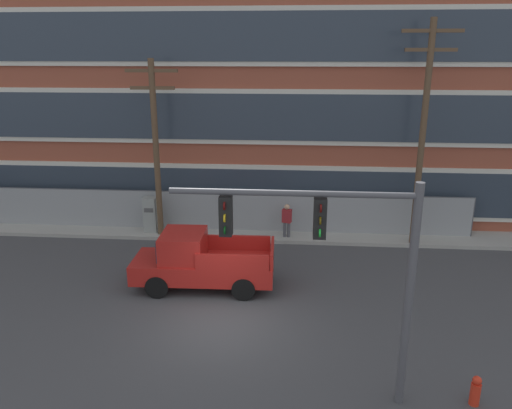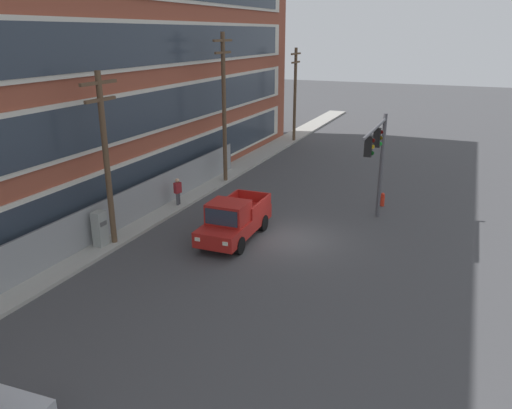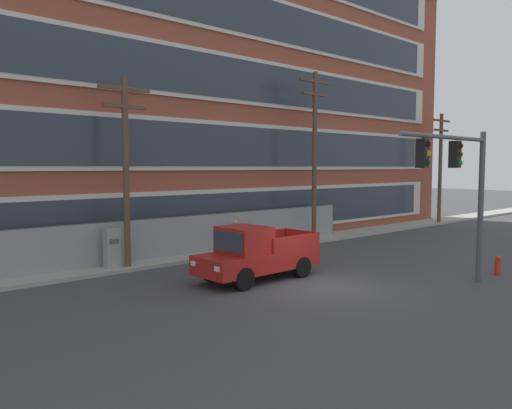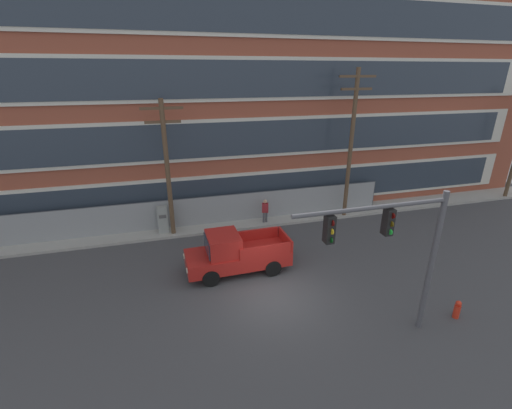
% 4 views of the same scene
% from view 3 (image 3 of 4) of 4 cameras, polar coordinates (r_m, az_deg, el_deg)
% --- Properties ---
extents(ground_plane, '(160.00, 160.00, 0.00)m').
position_cam_3_polar(ground_plane, '(17.97, 8.20, -9.36)').
color(ground_plane, '#424244').
extents(sidewalk_building_side, '(80.00, 1.98, 0.16)m').
position_cam_3_polar(sidewalk_building_side, '(23.73, -6.67, -5.80)').
color(sidewalk_building_side, '#9E9B93').
rests_on(sidewalk_building_side, ground).
extents(brick_mill_building, '(48.15, 9.32, 17.52)m').
position_cam_3_polar(brick_mill_building, '(27.98, -14.47, 13.51)').
color(brick_mill_building, brown).
rests_on(brick_mill_building, ground).
extents(chain_link_fence, '(27.16, 0.06, 1.97)m').
position_cam_3_polar(chain_link_fence, '(22.04, -14.41, -4.26)').
color(chain_link_fence, gray).
rests_on(chain_link_fence, ground).
extents(traffic_signal_mast, '(5.49, 0.43, 5.50)m').
position_cam_3_polar(traffic_signal_mast, '(18.41, 22.33, 3.02)').
color(traffic_signal_mast, '#4C4C51').
rests_on(traffic_signal_mast, ground).
extents(pickup_truck_red, '(5.06, 2.10, 2.06)m').
position_cam_3_polar(pickup_truck_red, '(18.73, -0.04, -5.75)').
color(pickup_truck_red, '#AD1E19').
rests_on(pickup_truck_red, ground).
extents(utility_pole_near_corner, '(2.22, 0.26, 7.86)m').
position_cam_3_polar(utility_pole_near_corner, '(20.90, -14.65, 4.45)').
color(utility_pole_near_corner, brown).
rests_on(utility_pole_near_corner, ground).
extents(utility_pole_midblock, '(2.35, 0.26, 9.39)m').
position_cam_3_polar(utility_pole_midblock, '(27.72, 6.71, 6.18)').
color(utility_pole_midblock, brown).
rests_on(utility_pole_midblock, ground).
extents(utility_pole_far_east, '(2.25, 0.26, 8.12)m').
position_cam_3_polar(utility_pole_far_east, '(39.19, 20.32, 4.40)').
color(utility_pole_far_east, brown).
rests_on(utility_pole_far_east, ground).
extents(electrical_cabinet, '(0.59, 0.48, 1.78)m').
position_cam_3_polar(electrical_cabinet, '(21.20, -16.14, -4.94)').
color(electrical_cabinet, '#939993').
rests_on(electrical_cabinet, ground).
extents(pedestrian_near_cabinet, '(0.45, 0.35, 1.69)m').
position_cam_3_polar(pedestrian_near_cabinet, '(24.31, -2.44, -3.40)').
color(pedestrian_near_cabinet, '#4C4C51').
rests_on(pedestrian_near_cabinet, ground).
extents(fire_hydrant, '(0.24, 0.24, 0.78)m').
position_cam_3_polar(fire_hydrant, '(21.90, 25.92, -6.26)').
color(fire_hydrant, red).
rests_on(fire_hydrant, ground).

